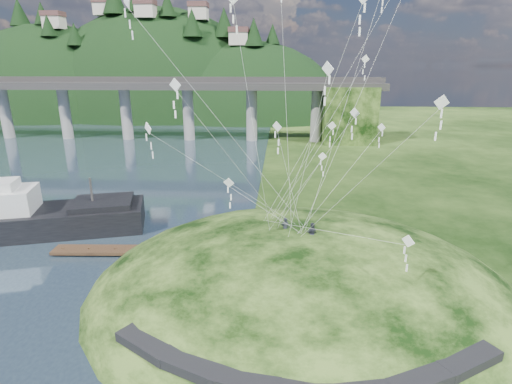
{
  "coord_description": "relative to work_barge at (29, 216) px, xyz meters",
  "views": [
    {
      "loc": [
        6.06,
        -27.18,
        17.52
      ],
      "look_at": [
        4.0,
        6.0,
        7.0
      ],
      "focal_mm": 28.0,
      "sensor_mm": 36.0,
      "label": 1
    }
  ],
  "objects": [
    {
      "name": "kite_swarm",
      "position": [
        29.34,
        -10.84,
        14.34
      ],
      "size": [
        19.83,
        15.62,
        20.17
      ],
      "color": "white",
      "rests_on": "ground"
    },
    {
      "name": "grass_hill",
      "position": [
        28.96,
        -9.46,
        -3.51
      ],
      "size": [
        36.0,
        32.0,
        13.0
      ],
      "color": "black",
      "rests_on": "ground"
    },
    {
      "name": "bridge",
      "position": [
        -5.5,
        58.61,
        7.69
      ],
      "size": [
        160.0,
        11.0,
        15.0
      ],
      "color": "#2D2B2B",
      "rests_on": "ground"
    },
    {
      "name": "kite_flyers",
      "position": [
        28.9,
        -9.21,
        3.85
      ],
      "size": [
        2.99,
        1.77,
        1.79
      ],
      "color": "#23252F",
      "rests_on": "ground"
    },
    {
      "name": "wooden_dock",
      "position": [
        11.11,
        -4.19,
        -1.64
      ],
      "size": [
        12.09,
        2.48,
        0.86
      ],
      "color": "#352215",
      "rests_on": "ground"
    },
    {
      "name": "ground",
      "position": [
        20.96,
        -11.46,
        -2.01
      ],
      "size": [
        320.0,
        320.0,
        0.0
      ],
      "primitive_type": "plane",
      "color": "black",
      "rests_on": "ground"
    },
    {
      "name": "far_ridge",
      "position": [
        -22.63,
        110.71,
        -9.45
      ],
      "size": [
        153.0,
        70.0,
        94.5
      ],
      "color": "black",
      "rests_on": "ground"
    },
    {
      "name": "footpath",
      "position": [
        28.42,
        -21.2,
        0.07
      ],
      "size": [
        22.29,
        5.84,
        0.83
      ],
      "color": "black",
      "rests_on": "ground"
    },
    {
      "name": "work_barge",
      "position": [
        0.0,
        0.0,
        0.0
      ],
      "size": [
        23.8,
        12.3,
        8.04
      ],
      "color": "black",
      "rests_on": "ground"
    }
  ]
}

